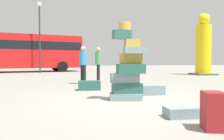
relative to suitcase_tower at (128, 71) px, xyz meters
The scene contains 13 objects.
ground_plane 0.76m from the suitcase_tower, 13.31° to the right, with size 80.00×80.00×0.00m, color gray.
suitcase_tower is the anchor object (origin of this frame).
suitcase_cream_upright_blue 2.63m from the suitcase_tower, 68.97° to the left, with size 0.51×0.37×0.23m, color beige.
suitcase_slate_left_side 2.04m from the suitcase_tower, 74.82° to the right, with size 0.68×0.35×0.18m, color gray.
suitcase_slate_behind_tower 1.25m from the suitcase_tower, 37.75° to the left, with size 0.74×0.30×0.27m, color gray.
suitcase_maroon_right_side 2.72m from the suitcase_tower, 78.65° to the right, with size 0.27×0.35×0.54m, color maroon.
suitcase_tan_foreground_near 1.00m from the suitcase_tower, 70.03° to the left, with size 0.19×0.31×0.60m, color #B28C33.
suitcase_teal_foreground_far 2.32m from the suitcase_tower, 109.36° to the left, with size 0.73×0.40×0.31m, color #26594C.
person_bearded_onlooker 4.19m from the suitcase_tower, 101.02° to the left, with size 0.30×0.32×1.57m.
person_tourist_with_camera 5.16m from the suitcase_tower, 90.31° to the left, with size 0.30×0.34×1.59m.
yellow_dummy_statue 11.74m from the suitcase_tower, 48.76° to the left, with size 1.43×1.43×4.19m.
parked_bus 16.19m from the suitcase_tower, 109.55° to the left, with size 10.69×5.09×3.15m.
lamp_post 14.30m from the suitcase_tower, 104.62° to the left, with size 0.36×0.36×5.56m.
Camera 1 is at (-1.74, -5.44, 0.97)m, focal length 37.05 mm.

